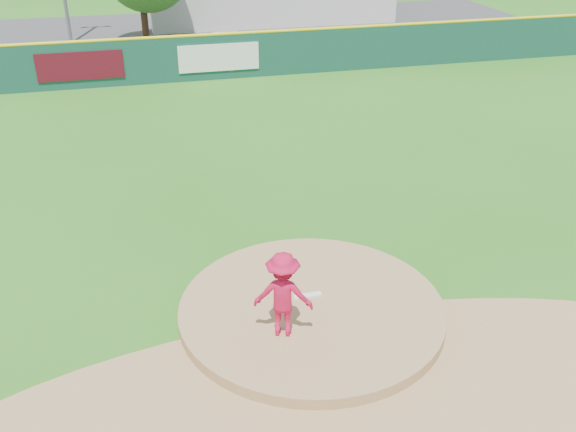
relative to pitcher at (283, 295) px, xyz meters
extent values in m
plane|color=#286B19|center=(0.79, 0.74, -1.13)|extent=(120.00, 120.00, 0.00)
cylinder|color=#9E774C|center=(0.79, 0.74, -1.13)|extent=(5.50, 5.50, 0.50)
cube|color=white|center=(0.79, 1.04, -0.86)|extent=(0.60, 0.15, 0.04)
cylinder|color=#9E774C|center=(0.79, -2.26, -1.13)|extent=(15.40, 15.40, 0.01)
cube|color=#38383A|center=(0.79, 27.74, -1.12)|extent=(44.00, 16.00, 0.02)
imported|color=#C0103B|center=(0.00, 0.00, 0.00)|extent=(1.29, 1.00, 1.76)
imported|color=white|center=(2.88, 21.41, -0.35)|extent=(5.96, 4.02, 1.52)
cube|color=#540C19|center=(-4.31, 18.66, -0.13)|extent=(3.60, 0.04, 1.20)
cube|color=white|center=(1.62, 18.66, -0.13)|extent=(3.60, 0.04, 1.20)
cube|color=#144137|center=(0.79, 18.74, -0.13)|extent=(40.00, 0.10, 2.00)
cylinder|color=yellow|center=(0.79, 18.74, 0.87)|extent=(40.00, 0.14, 0.14)
cylinder|color=#382314|center=(-1.21, 25.74, 0.17)|extent=(0.36, 0.36, 2.60)
camera|label=1|loc=(-2.34, -9.69, 6.95)|focal=40.00mm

